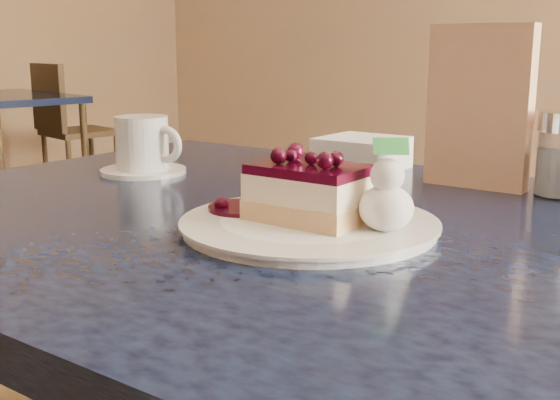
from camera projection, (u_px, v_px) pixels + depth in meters
The scene contains 10 objects.
main_table at pixel (333, 288), 0.88m from camera, with size 1.42×1.03×0.82m.
dessert_plate at pixel (309, 225), 0.82m from camera, with size 0.29×0.29×0.01m, color white.
cheesecake_slice at pixel (309, 193), 0.81m from camera, with size 0.14×0.11×0.07m.
whipped_cream at pixel (386, 208), 0.76m from camera, with size 0.06×0.06×0.05m.
berry_sauce at pixel (244, 208), 0.86m from camera, with size 0.09×0.09×0.01m, color black.
coffee_set at pixel (144, 148), 1.17m from camera, with size 0.15×0.14×0.10m.
menu_card at pixel (479, 107), 1.04m from camera, with size 0.15×0.03×0.24m, color beige.
sugar_shaker at pixel (560, 154), 0.98m from camera, with size 0.07×0.07×0.12m.
napkin_stack at pixel (362, 153), 1.22m from camera, with size 0.13×0.13×0.05m, color white.
bg_table_far_left at pixel (1, 205), 4.32m from camera, with size 1.18×1.80×1.19m.
Camera 1 is at (0.35, -0.70, 1.04)m, focal length 45.00 mm.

